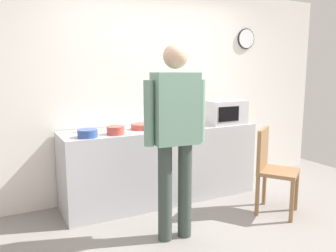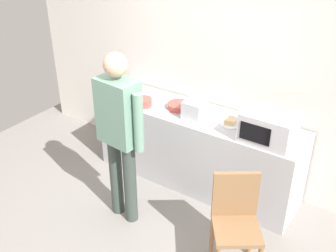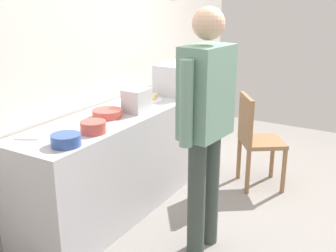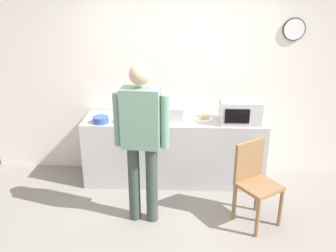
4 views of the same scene
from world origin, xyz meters
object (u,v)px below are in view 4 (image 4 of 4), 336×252
(cereal_bowl, at_px, (101,120))
(toaster, at_px, (175,114))
(person_standing, at_px, (142,133))
(wooden_chair, at_px, (254,179))
(mixing_bowl, at_px, (125,119))
(microwave, at_px, (240,111))
(sandwich_plate, at_px, (204,118))
(spoon_utensil, at_px, (167,112))
(fork_utensil, at_px, (102,114))
(salad_bowl, at_px, (155,116))

(cereal_bowl, xyz_separation_m, toaster, (0.94, 0.07, 0.06))
(person_standing, relative_size, wooden_chair, 1.92)
(mixing_bowl, height_order, toaster, toaster)
(microwave, xyz_separation_m, sandwich_plate, (-0.44, 0.09, -0.13))
(wooden_chair, bearing_deg, sandwich_plate, 120.53)
(toaster, bearing_deg, spoon_utensil, 107.07)
(microwave, distance_m, mixing_bowl, 1.46)
(cereal_bowl, distance_m, mixing_bowl, 0.30)
(wooden_chair, bearing_deg, person_standing, -178.26)
(fork_utensil, relative_size, wooden_chair, 0.18)
(mixing_bowl, bearing_deg, toaster, 4.25)
(salad_bowl, relative_size, wooden_chair, 0.27)
(cereal_bowl, xyz_separation_m, wooden_chair, (1.84, -0.71, -0.41))
(microwave, height_order, sandwich_plate, microwave)
(microwave, relative_size, toaster, 2.27)
(cereal_bowl, relative_size, spoon_utensil, 1.21)
(sandwich_plate, relative_size, fork_utensil, 1.30)
(person_standing, distance_m, wooden_chair, 1.34)
(wooden_chair, bearing_deg, salad_bowl, 142.36)
(spoon_utensil, distance_m, person_standing, 1.22)
(microwave, relative_size, mixing_bowl, 2.60)
(sandwich_plate, height_order, cereal_bowl, cereal_bowl)
(salad_bowl, bearing_deg, sandwich_plate, -1.24)
(sandwich_plate, bearing_deg, cereal_bowl, -172.71)
(sandwich_plate, height_order, toaster, toaster)
(microwave, bearing_deg, sandwich_plate, 168.55)
(fork_utensil, height_order, wooden_chair, wooden_chair)
(cereal_bowl, bearing_deg, wooden_chair, -21.24)
(cereal_bowl, distance_m, toaster, 0.94)
(toaster, relative_size, fork_utensil, 1.29)
(cereal_bowl, height_order, person_standing, person_standing)
(mixing_bowl, relative_size, spoon_utensil, 1.13)
(sandwich_plate, xyz_separation_m, person_standing, (-0.71, -0.92, 0.15))
(microwave, relative_size, fork_utensil, 2.94)
(microwave, relative_size, person_standing, 0.28)
(toaster, relative_size, spoon_utensil, 1.29)
(sandwich_plate, distance_m, spoon_utensil, 0.56)
(sandwich_plate, distance_m, cereal_bowl, 1.33)
(microwave, height_order, spoon_utensil, microwave)
(microwave, distance_m, wooden_chair, 0.95)
(salad_bowl, distance_m, cereal_bowl, 0.70)
(mixing_bowl, relative_size, toaster, 0.87)
(microwave, relative_size, sandwich_plate, 2.27)
(sandwich_plate, bearing_deg, fork_utensil, 173.34)
(salad_bowl, xyz_separation_m, wooden_chair, (1.16, -0.90, -0.40))
(spoon_utensil, bearing_deg, fork_utensil, -172.87)
(sandwich_plate, relative_size, mixing_bowl, 1.15)
(fork_utensil, relative_size, spoon_utensil, 1.00)
(salad_bowl, relative_size, cereal_bowl, 1.22)
(fork_utensil, xyz_separation_m, spoon_utensil, (0.88, 0.11, 0.00))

